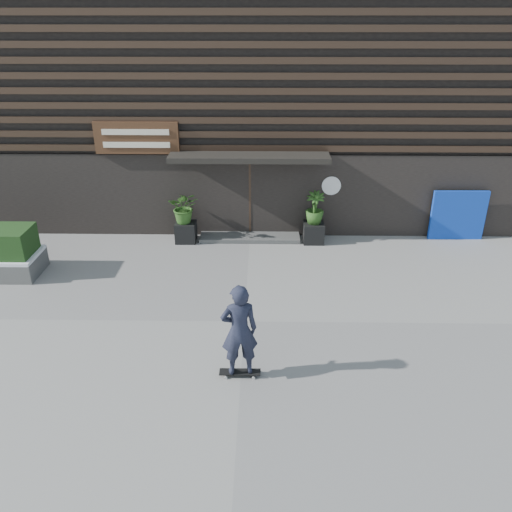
{
  "coord_description": "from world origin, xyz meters",
  "views": [
    {
      "loc": [
        0.41,
        -9.67,
        6.26
      ],
      "look_at": [
        0.24,
        1.09,
        1.1
      ],
      "focal_mm": 36.03,
      "sensor_mm": 36.0,
      "label": 1
    }
  ],
  "objects_px": {
    "planter_pot_right": "(313,232)",
    "planter_pot_left": "(186,232)",
    "skateboarder": "(239,331)",
    "blue_tarp": "(458,215)"
  },
  "relations": [
    {
      "from": "planter_pot_right",
      "to": "planter_pot_left",
      "type": "bearing_deg",
      "value": 180.0
    },
    {
      "from": "planter_pot_left",
      "to": "skateboarder",
      "type": "relative_size",
      "value": 0.31
    },
    {
      "from": "planter_pot_right",
      "to": "skateboarder",
      "type": "distance_m",
      "value": 6.6
    },
    {
      "from": "planter_pot_left",
      "to": "blue_tarp",
      "type": "relative_size",
      "value": 0.37
    },
    {
      "from": "blue_tarp",
      "to": "skateboarder",
      "type": "relative_size",
      "value": 0.83
    },
    {
      "from": "planter_pot_left",
      "to": "planter_pot_right",
      "type": "height_order",
      "value": "same"
    },
    {
      "from": "blue_tarp",
      "to": "skateboarder",
      "type": "xyz_separation_m",
      "value": [
        -6.22,
        -6.58,
        0.26
      ]
    },
    {
      "from": "planter_pot_right",
      "to": "blue_tarp",
      "type": "height_order",
      "value": "blue_tarp"
    },
    {
      "from": "blue_tarp",
      "to": "skateboarder",
      "type": "height_order",
      "value": "skateboarder"
    },
    {
      "from": "planter_pot_right",
      "to": "skateboarder",
      "type": "xyz_separation_m",
      "value": [
        -1.91,
        -6.28,
        0.72
      ]
    }
  ]
}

